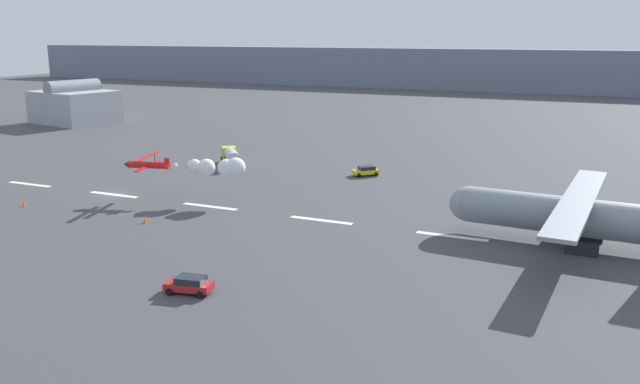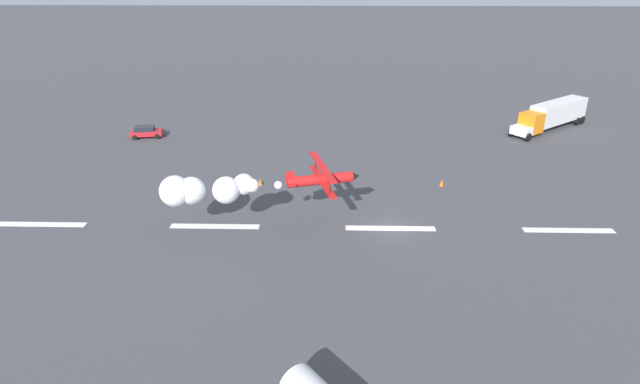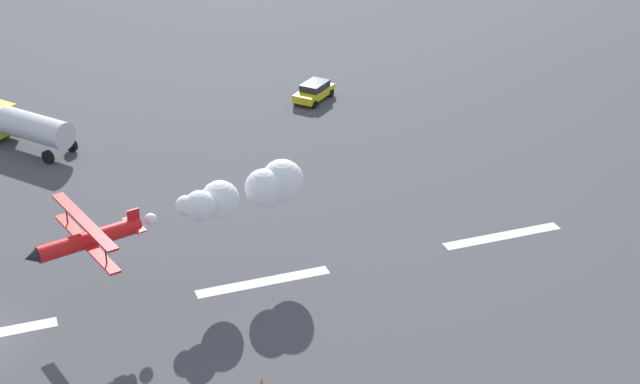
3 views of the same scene
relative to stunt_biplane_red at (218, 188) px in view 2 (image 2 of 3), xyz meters
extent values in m
plane|color=#424247|center=(-14.65, -2.23, -4.74)|extent=(440.00, 440.00, 0.00)
cube|color=white|center=(-30.40, -2.23, -4.73)|extent=(8.00, 0.90, 0.01)
cube|color=white|center=(-14.65, -2.23, -4.73)|extent=(8.00, 0.90, 0.01)
cube|color=white|center=(1.11, -2.23, -4.73)|extent=(8.00, 0.90, 0.01)
cube|color=white|center=(16.87, -2.23, -4.73)|extent=(8.00, 0.90, 0.01)
cylinder|color=red|center=(-8.36, -2.16, -0.04)|extent=(5.77, 2.40, 0.92)
cube|color=red|center=(-8.55, -2.21, -0.19)|extent=(2.56, 7.30, 0.12)
cube|color=red|center=(-8.55, -2.21, 1.13)|extent=(2.56, 7.30, 0.12)
cylinder|color=black|center=(-7.87, -4.71, 0.47)|extent=(0.08, 0.08, 1.32)
cylinder|color=black|center=(-9.24, 0.29, 0.47)|extent=(0.08, 0.08, 1.32)
cube|color=red|center=(-5.87, -1.47, 0.41)|extent=(0.70, 0.28, 1.10)
cube|color=red|center=(-5.87, -1.47, 0.01)|extent=(1.11, 2.09, 0.08)
cone|color=black|center=(-11.46, -3.00, -0.04)|extent=(0.88, 0.94, 0.79)
sphere|color=white|center=(-4.88, -0.98, -0.09)|extent=(0.70, 0.70, 0.70)
sphere|color=white|center=(-2.77, -0.40, 0.10)|extent=(1.16, 1.16, 1.16)
sphere|color=white|center=(-2.03, -0.70, 0.09)|extent=(1.78, 1.78, 1.78)
sphere|color=white|center=(-0.67, 0.05, -0.14)|extent=(2.28, 2.28, 2.28)
sphere|color=white|center=(2.10, 0.45, -0.04)|extent=(2.29, 2.29, 2.29)
sphere|color=white|center=(3.33, 0.80, 0.06)|extent=(2.58, 2.58, 2.58)
cube|color=silver|center=(-34.24, -27.95, -3.64)|extent=(2.81, 2.95, 1.10)
cube|color=orange|center=(-35.81, -29.19, -2.89)|extent=(3.43, 3.45, 2.60)
cube|color=silver|center=(-40.83, -33.15, -2.44)|extent=(9.71, 8.41, 2.80)
cylinder|color=black|center=(-34.86, -26.84, -4.19)|extent=(1.08, 0.96, 1.10)
cylinder|color=black|center=(-44.27, -34.28, -4.19)|extent=(1.08, 0.96, 1.10)
cylinder|color=black|center=(-45.21, -35.02, -4.19)|extent=(1.08, 0.96, 1.10)
cylinder|color=black|center=(-33.31, -28.81, -4.19)|extent=(1.08, 0.96, 1.10)
cylinder|color=black|center=(-42.72, -36.24, -4.19)|extent=(1.08, 0.96, 1.10)
cylinder|color=black|center=(-43.66, -36.99, -4.19)|extent=(1.08, 0.96, 1.10)
cube|color=#B21E23|center=(15.31, -27.32, -4.09)|extent=(4.33, 2.49, 0.65)
cube|color=#1E232D|center=(15.51, -27.29, -3.49)|extent=(2.70, 2.06, 0.55)
cylinder|color=black|center=(14.06, -28.46, -4.42)|extent=(0.67, 0.33, 0.64)
cylinder|color=black|center=(16.87, -27.96, -4.42)|extent=(0.67, 0.33, 0.64)
cylinder|color=black|center=(13.75, -26.68, -4.42)|extent=(0.67, 0.33, 0.64)
cylinder|color=black|center=(16.56, -26.18, -4.42)|extent=(0.67, 0.33, 0.64)
cone|color=orange|center=(-20.94, -11.93, -4.36)|extent=(0.44, 0.44, 0.75)
cone|color=orange|center=(-1.81, -11.67, -4.36)|extent=(0.44, 0.44, 0.75)
camera|label=1|loc=(46.72, -70.75, 17.19)|focal=36.40mm
camera|label=2|loc=(-9.38, 40.09, 17.72)|focal=30.03mm
camera|label=3|loc=(-11.92, -48.12, 25.82)|focal=54.32mm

